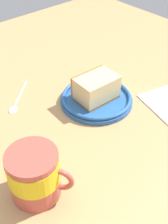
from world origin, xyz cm
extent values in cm
cube|color=tan|center=(0.00, 0.00, -1.28)|extent=(126.25, 126.25, 2.56)
cylinder|color=#26599E|center=(-7.69, -4.60, 0.55)|extent=(17.65, 17.65, 1.10)
torus|color=#26599E|center=(-7.69, -4.60, 1.53)|extent=(17.10, 17.10, 0.86)
cube|color=#9E662D|center=(-7.69, -4.60, 1.40)|extent=(10.06, 6.90, 0.60)
cube|color=#DBC184|center=(-7.69, -4.60, 4.38)|extent=(10.06, 6.90, 5.36)
cube|color=#9E662D|center=(-7.87, -8.11, 4.38)|extent=(9.77, 1.09, 5.36)
cylinder|color=#BF4C3F|center=(18.13, 7.28, 4.82)|extent=(8.80, 8.80, 9.65)
cylinder|color=yellow|center=(18.13, 7.28, 6.23)|extent=(8.97, 8.97, 4.43)
cylinder|color=black|center=(18.13, 7.28, 8.33)|extent=(7.74, 7.74, 0.40)
torus|color=#BF4C3F|center=(15.57, 10.85, 4.82)|extent=(3.78, 4.76, 5.18)
ellipsoid|color=silver|center=(9.48, -15.55, 0.40)|extent=(3.57, 3.49, 0.80)
cylinder|color=silver|center=(4.48, -20.04, 0.25)|extent=(8.10, 7.34, 0.50)
camera|label=1|loc=(32.37, 36.06, 44.78)|focal=47.05mm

